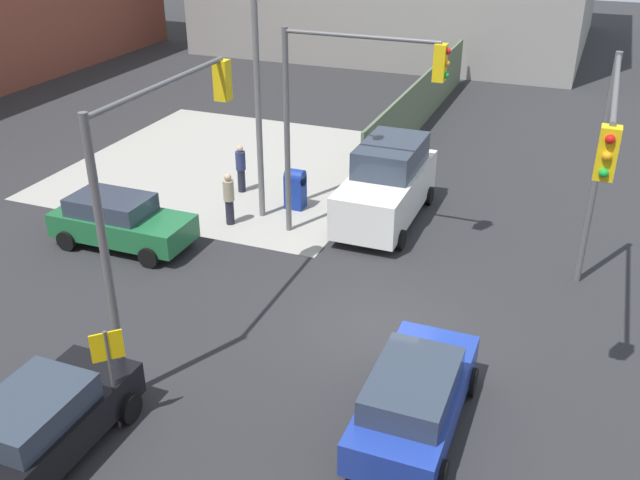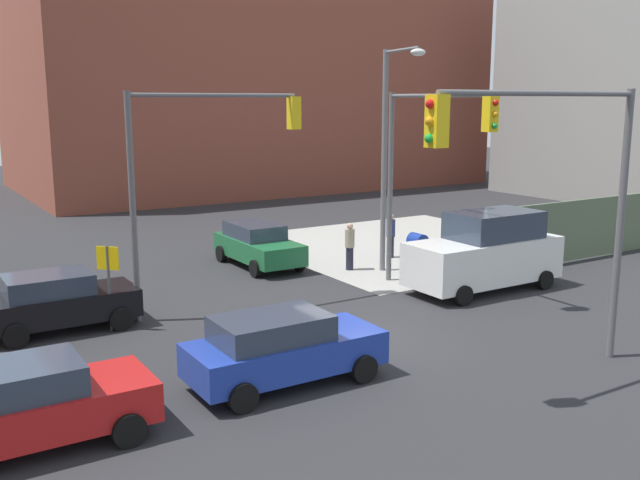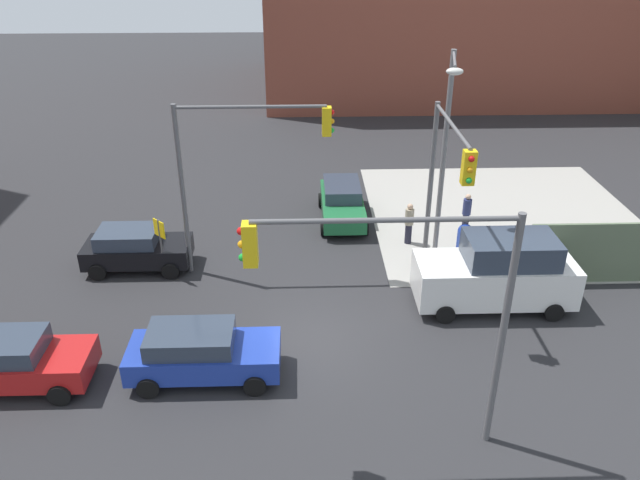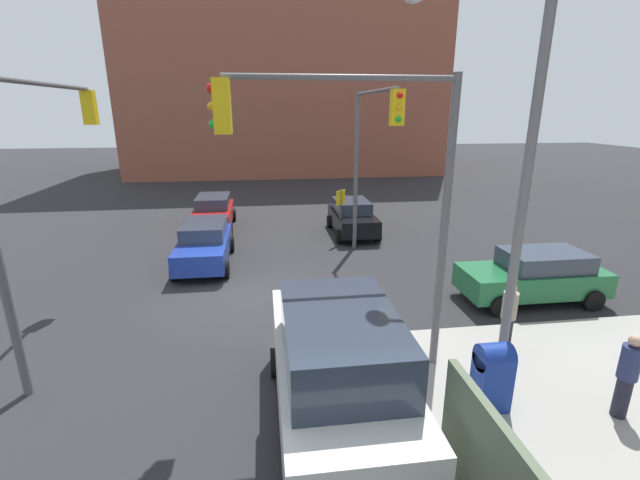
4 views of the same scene
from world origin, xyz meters
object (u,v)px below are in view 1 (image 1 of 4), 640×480
traffic_signal_se_corner (603,153)px  mailbox_blue (295,187)px  sedan_green (120,221)px  pedestrian_waiting (241,168)px  traffic_signal_ne_corner (345,98)px  street_lamp_corner (266,81)px  coupe_blue (414,397)px  hatchback_black (44,422)px  van_white_delivery (387,184)px  traffic_signal_nw_corner (158,169)px  pedestrian_crossing (229,198)px

traffic_signal_se_corner → mailbox_blue: bearing=66.7°
sedan_green → pedestrian_waiting: size_ratio=2.45×
sedan_green → traffic_signal_ne_corner: bearing=-65.2°
street_lamp_corner → coupe_blue: bearing=-139.4°
hatchback_black → pedestrian_waiting: 13.64m
sedan_green → hatchback_black: size_ratio=1.10×
traffic_signal_ne_corner → van_white_delivery: bearing=-23.1°
mailbox_blue → pedestrian_waiting: bearing=76.0°
traffic_signal_nw_corner → pedestrian_waiting: bearing=17.5°
van_white_delivery → sedan_green: bearing=124.4°
traffic_signal_ne_corner → street_lamp_corner: bearing=77.4°
street_lamp_corner → coupe_blue: 11.64m
mailbox_blue → van_white_delivery: 3.25m
traffic_signal_se_corner → sedan_green: traffic_signal_se_corner is taller
traffic_signal_se_corner → hatchback_black: 13.32m
pedestrian_waiting → coupe_blue: bearing=-98.0°
traffic_signal_nw_corner → van_white_delivery: size_ratio=1.20×
traffic_signal_nw_corner → pedestrian_crossing: (6.58, 2.00, -3.70)m
van_white_delivery → traffic_signal_nw_corner: bearing=163.0°
traffic_signal_se_corner → pedestrian_waiting: (4.70, 11.90, -3.74)m
sedan_green → van_white_delivery: van_white_delivery is taller
traffic_signal_ne_corner → pedestrian_crossing: 5.33m
hatchback_black → van_white_delivery: 13.42m
traffic_signal_nw_corner → mailbox_blue: 9.42m
traffic_signal_ne_corner → coupe_blue: size_ratio=1.47×
traffic_signal_se_corner → mailbox_blue: (4.10, 9.50, -3.91)m
street_lamp_corner → van_white_delivery: 5.17m
traffic_signal_se_corner → traffic_signal_ne_corner: same height
traffic_signal_ne_corner → hatchback_black: traffic_signal_ne_corner is taller
traffic_signal_se_corner → van_white_delivery: (4.37, 6.30, -3.39)m
mailbox_blue → pedestrian_crossing: size_ratio=0.80×
sedan_green → hatchback_black: 9.16m
traffic_signal_se_corner → pedestrian_crossing: traffic_signal_se_corner is taller
hatchback_black → van_white_delivery: bearing=-13.0°
traffic_signal_se_corner → traffic_signal_nw_corner: bearing=116.5°
traffic_signal_ne_corner → hatchback_black: 11.91m
traffic_signal_se_corner → sedan_green: (-0.50, 13.42, -3.83)m
street_lamp_corner → hatchback_black: bearing=-177.0°
street_lamp_corner → pedestrian_crossing: bearing=131.1°
pedestrian_crossing → mailbox_blue: bearing=-146.0°
mailbox_blue → hatchback_black: bearing=-179.2°
traffic_signal_nw_corner → street_lamp_corner: bearing=7.1°
traffic_signal_nw_corner → street_lamp_corner: 7.56m
traffic_signal_se_corner → street_lamp_corner: 10.39m
coupe_blue → hatchback_black: (-3.39, 6.54, -0.00)m
coupe_blue → hatchback_black: same height
street_lamp_corner → mailbox_blue: (1.07, -0.44, -3.94)m
street_lamp_corner → mailbox_blue: bearing=-22.2°
street_lamp_corner → van_white_delivery: bearing=-69.7°
traffic_signal_nw_corner → traffic_signal_se_corner: size_ratio=1.00×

